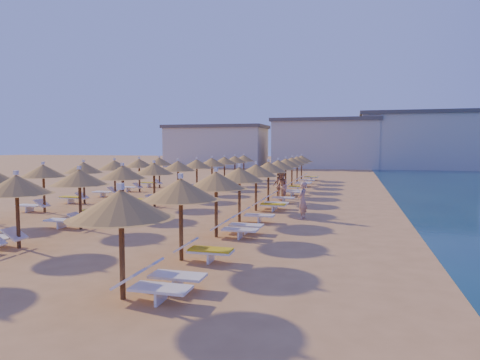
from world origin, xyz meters
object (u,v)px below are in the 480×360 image
(parasol_row_east, at_px, (268,168))
(beachgoer_b, at_px, (282,186))
(beachgoer_c, at_px, (280,186))
(parasol_row_west, at_px, (178,167))
(beachgoer_a, at_px, (302,200))

(parasol_row_east, distance_m, beachgoer_b, 1.49)
(parasol_row_east, distance_m, beachgoer_c, 2.47)
(beachgoer_c, bearing_deg, beachgoer_b, -61.41)
(parasol_row_west, distance_m, beachgoer_a, 9.83)
(beachgoer_c, bearing_deg, parasol_row_east, -83.62)
(parasol_row_east, xyz_separation_m, beachgoer_b, (0.67, 0.70, -1.13))
(parasol_row_east, height_order, beachgoer_b, parasol_row_east)
(parasol_row_west, bearing_deg, beachgoer_c, 19.36)
(parasol_row_east, xyz_separation_m, parasol_row_west, (-5.68, 0.00, 0.00))
(parasol_row_west, relative_size, beachgoer_a, 20.55)
(parasol_row_east, xyz_separation_m, beachgoer_c, (0.33, 2.11, -1.24))
(parasol_row_west, bearing_deg, beachgoer_b, 6.25)
(beachgoer_b, relative_size, beachgoer_a, 1.05)
(beachgoer_a, bearing_deg, parasol_row_west, -109.73)
(beachgoer_b, bearing_deg, beachgoer_c, 171.21)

